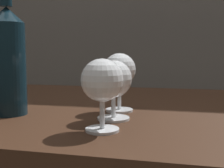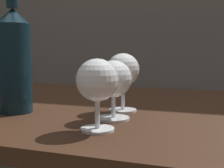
{
  "view_description": "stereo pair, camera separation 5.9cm",
  "coord_description": "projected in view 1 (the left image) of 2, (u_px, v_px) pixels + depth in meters",
  "views": [
    {
      "loc": [
        0.13,
        -0.75,
        0.91
      ],
      "look_at": [
        -0.0,
        -0.17,
        0.84
      ],
      "focal_mm": 46.75,
      "sensor_mm": 36.0,
      "label": 1
    },
    {
      "loc": [
        0.19,
        -0.73,
        0.91
      ],
      "look_at": [
        -0.0,
        -0.17,
        0.84
      ],
      "focal_mm": 46.75,
      "sensor_mm": 36.0,
      "label": 2
    }
  ],
  "objects": [
    {
      "name": "wine_glass_cabernet",
      "position": [
        103.0,
        82.0,
        0.51
      ],
      "size": [
        0.08,
        0.08,
        0.13
      ],
      "color": "white",
      "rests_on": "dining_table"
    },
    {
      "name": "wine_glass_merlot",
      "position": [
        112.0,
        80.0,
        0.6
      ],
      "size": [
        0.08,
        0.08,
        0.12
      ],
      "color": "white",
      "rests_on": "dining_table"
    },
    {
      "name": "dining_table",
      "position": [
        127.0,
        146.0,
        0.78
      ],
      "size": [
        1.18,
        0.77,
        0.77
      ],
      "color": "#382114",
      "rests_on": "ground_plane"
    },
    {
      "name": "wine_glass_port",
      "position": [
        119.0,
        72.0,
        0.68
      ],
      "size": [
        0.08,
        0.08,
        0.14
      ],
      "color": "white",
      "rests_on": "dining_table"
    },
    {
      "name": "wine_bottle",
      "position": [
        8.0,
        59.0,
        0.64
      ],
      "size": [
        0.08,
        0.08,
        0.31
      ],
      "color": "#0F232D",
      "rests_on": "dining_table"
    }
  ]
}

